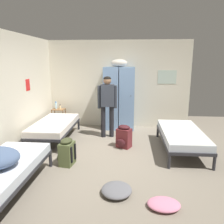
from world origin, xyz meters
TOP-DOWN VIEW (x-y plane):
  - ground_plane at (0.00, 0.00)m, footprint 7.80×7.80m
  - room_backdrop at (-1.13, 1.17)m, footprint 4.36×4.94m
  - locker_bank at (0.05, 2.16)m, footprint 0.90×0.55m
  - shelf_unit at (-1.82, 2.17)m, footprint 0.38×0.30m
  - bed_left_front at (-1.57, -1.41)m, footprint 0.90×1.90m
  - bed_right at (1.57, 0.52)m, footprint 0.90×1.90m
  - bed_left_rear at (-1.57, 1.02)m, footprint 0.90×1.90m
  - person_traveler at (-0.21, 1.36)m, footprint 0.51×0.27m
  - water_bottle at (-1.90, 2.19)m, footprint 0.07×0.07m
  - lotion_bottle at (-1.75, 2.13)m, footprint 0.05×0.05m
  - backpack_olive at (-0.85, -0.38)m, footprint 0.37×0.35m
  - backpack_maroon at (0.25, 0.61)m, footprint 0.39×0.41m
  - clothes_pile_grey at (0.20, -1.32)m, footprint 0.48×0.50m
  - clothes_pile_pink at (0.89, -1.60)m, footprint 0.47×0.37m

SIDE VIEW (x-z plane):
  - ground_plane at x=0.00m, z-range 0.00..0.00m
  - clothes_pile_pink at x=0.89m, z-range 0.00..0.11m
  - clothes_pile_grey at x=0.20m, z-range 0.00..0.13m
  - backpack_olive at x=-0.85m, z-range -0.02..0.53m
  - backpack_maroon at x=0.25m, z-range -0.02..0.53m
  - shelf_unit at x=-1.82m, z-range 0.06..0.63m
  - bed_left_front at x=-1.57m, z-range 0.14..0.63m
  - bed_right at x=1.57m, z-range 0.14..0.63m
  - bed_left_rear at x=-1.57m, z-range 0.14..0.63m
  - lotion_bottle at x=-1.75m, z-range 0.56..0.71m
  - water_bottle at x=-1.90m, z-range 0.56..0.79m
  - locker_bank at x=0.05m, z-range -0.07..2.00m
  - person_traveler at x=-0.21m, z-range 0.17..1.80m
  - room_backdrop at x=-1.13m, z-range 0.00..2.63m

